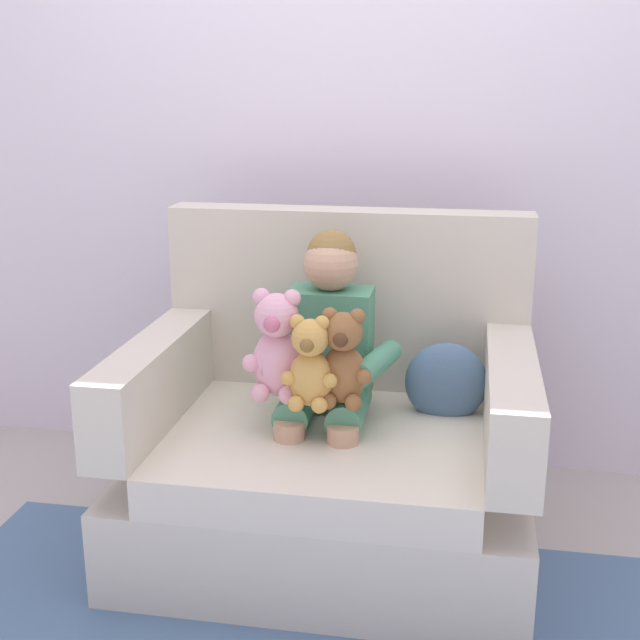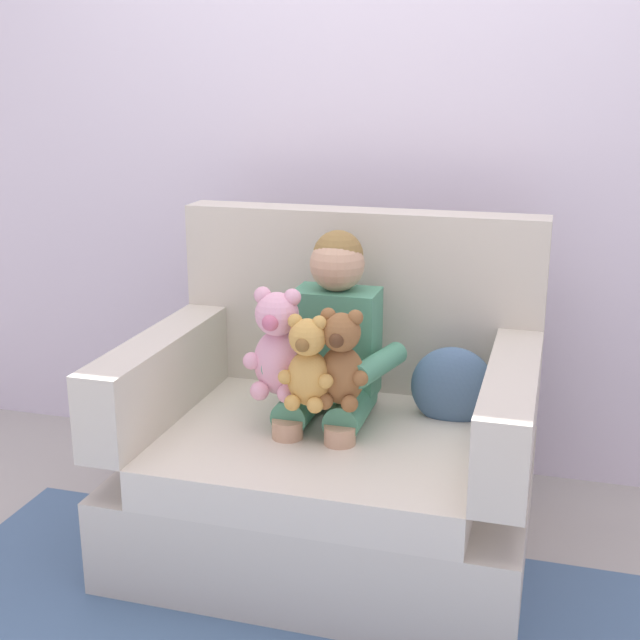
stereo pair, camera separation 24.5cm
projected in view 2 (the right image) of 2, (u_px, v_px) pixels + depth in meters
The scene contains 8 objects.
ground_plane at pixel (330, 547), 2.71m from camera, with size 8.00×8.00×0.00m, color #ADA89E.
back_wall at pixel (387, 120), 3.05m from camera, with size 6.00×0.10×2.60m, color silver.
armchair at pixel (335, 448), 2.67m from camera, with size 1.21×0.92×1.03m.
seated_child at pixel (331, 352), 2.61m from camera, with size 0.45×0.39×0.82m.
plush_pink at pixel (278, 346), 2.50m from camera, with size 0.20×0.16×0.33m.
plush_honey at pixel (308, 365), 2.42m from camera, with size 0.16×0.13×0.28m.
plush_brown at pixel (341, 361), 2.43m from camera, with size 0.17×0.14×0.29m.
throw_pillow at pixel (452, 387), 2.63m from camera, with size 0.26×0.12×0.26m, color slate.
Camera 2 is at (0.63, -2.31, 1.45)m, focal length 47.46 mm.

